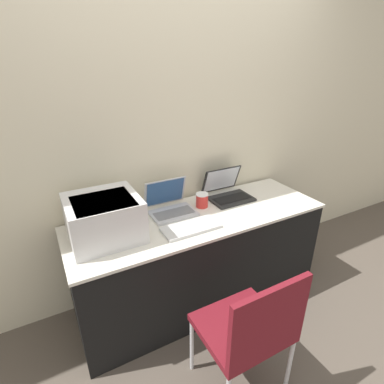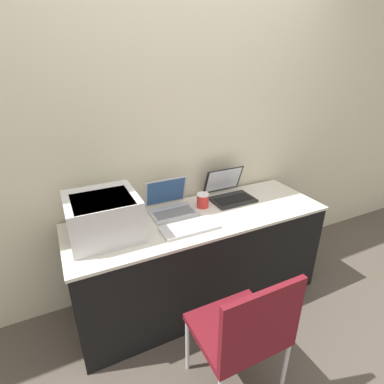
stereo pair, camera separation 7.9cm
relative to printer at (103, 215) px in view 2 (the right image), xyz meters
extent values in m
plane|color=brown|center=(0.65, -0.33, -0.88)|extent=(14.00, 14.00, 0.00)
cube|color=beige|center=(0.65, 0.33, 0.42)|extent=(8.00, 0.05, 2.60)
cube|color=black|center=(0.65, -0.03, -0.52)|extent=(1.83, 0.60, 0.72)
cube|color=silver|center=(0.65, -0.03, -0.15)|extent=(1.85, 0.62, 0.02)
cube|color=silver|center=(0.00, 0.00, -0.01)|extent=(0.42, 0.40, 0.27)
cube|color=#51565B|center=(0.00, -0.04, 0.10)|extent=(0.34, 0.31, 0.05)
cube|color=#B7B7BC|center=(0.49, 0.07, -0.14)|extent=(0.32, 0.22, 0.02)
cube|color=slate|center=(0.49, 0.06, -0.12)|extent=(0.28, 0.12, 0.00)
cube|color=#B7B7BC|center=(0.49, 0.21, -0.02)|extent=(0.32, 0.06, 0.21)
cube|color=#2D5184|center=(0.49, 0.20, -0.02)|extent=(0.29, 0.05, 0.19)
cube|color=black|center=(0.99, 0.07, -0.14)|extent=(0.33, 0.22, 0.02)
cube|color=black|center=(0.99, 0.06, -0.12)|extent=(0.29, 0.12, 0.00)
cube|color=black|center=(0.99, 0.22, -0.02)|extent=(0.33, 0.08, 0.21)
cube|color=silver|center=(0.99, 0.21, -0.02)|extent=(0.30, 0.07, 0.19)
cube|color=silver|center=(0.51, -0.17, -0.13)|extent=(0.38, 0.17, 0.02)
cylinder|color=red|center=(0.73, 0.08, -0.10)|extent=(0.09, 0.09, 0.10)
cylinder|color=white|center=(0.73, 0.08, -0.04)|extent=(0.09, 0.09, 0.01)
cube|color=maroon|center=(0.51, -0.74, -0.46)|extent=(0.45, 0.41, 0.04)
cube|color=maroon|center=(0.51, -0.93, -0.24)|extent=(0.45, 0.03, 0.40)
cylinder|color=silver|center=(0.30, -0.55, -0.68)|extent=(0.02, 0.02, 0.40)
cylinder|color=silver|center=(0.72, -0.55, -0.68)|extent=(0.02, 0.02, 0.40)
cylinder|color=silver|center=(0.72, -0.92, -0.68)|extent=(0.02, 0.02, 0.40)
camera|label=1|loc=(-0.28, -1.65, 0.88)|focal=28.00mm
camera|label=2|loc=(-0.21, -1.68, 0.88)|focal=28.00mm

